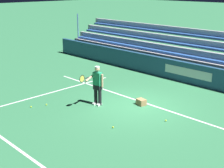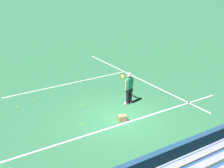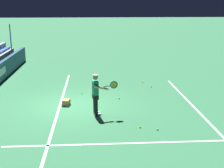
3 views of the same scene
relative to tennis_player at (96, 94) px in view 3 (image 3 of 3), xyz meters
name	(u,v)px [view 3 (image 3 of 3)]	position (x,y,z in m)	size (l,w,h in m)	color
ground_plane	(71,105)	(-1.35, -1.13, -0.89)	(160.00, 160.00, 0.00)	#337A4C
court_baseline_white	(60,105)	(-1.35, -1.63, -0.89)	(12.00, 0.10, 0.01)	white
court_sideline_white	(183,142)	(2.76, 2.87, -0.89)	(0.10, 12.00, 0.01)	white
court_service_line_white	(189,102)	(-1.35, 4.37, -0.89)	(8.22, 0.10, 0.01)	white
tennis_player	(96,94)	(0.00, 0.00, 0.00)	(0.59, 1.05, 1.71)	black
ball_box_cardboard	(66,102)	(-1.34, -1.35, -0.76)	(0.40, 0.30, 0.26)	#A87F51
tennis_ball_far_right	(119,98)	(-2.11, 1.14, -0.86)	(0.07, 0.07, 0.07)	#CCE533
tennis_ball_toward_net	(140,127)	(1.50, 1.61, -0.86)	(0.07, 0.07, 0.07)	#CCE533
tennis_ball_on_baseline	(158,129)	(1.74, 2.21, -0.86)	(0.07, 0.07, 0.07)	#CCE533
tennis_ball_midcourt	(82,93)	(-3.12, -0.69, -0.86)	(0.07, 0.07, 0.07)	#CCE533
tennis_ball_stray_back	(143,82)	(-5.07, 2.75, -0.86)	(0.07, 0.07, 0.07)	#CCE533
tennis_ball_far_left	(151,87)	(-4.09, 3.07, -0.86)	(0.07, 0.07, 0.07)	#CCE533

